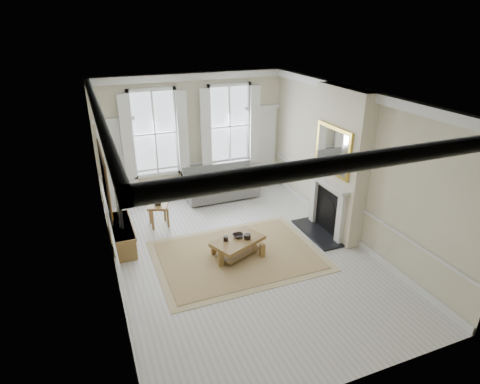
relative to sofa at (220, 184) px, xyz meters
name	(u,v)px	position (x,y,z in m)	size (l,w,h in m)	color
floor	(242,255)	(-0.59, -3.11, -0.37)	(7.20, 7.20, 0.00)	#B7B5AD
ceiling	(242,96)	(-0.59, -3.11, 3.03)	(7.20, 7.20, 0.00)	white
back_wall	(193,136)	(-0.59, 0.49, 1.33)	(5.20, 5.20, 0.00)	beige
left_wall	(106,203)	(-3.19, -3.11, 1.33)	(7.20, 7.20, 0.00)	beige
right_wall	(351,166)	(2.01, -3.11, 1.33)	(7.20, 7.20, 0.00)	beige
window_left	(155,133)	(-1.64, 0.44, 1.53)	(1.26, 0.20, 2.20)	#B2BCC6
window_right	(229,126)	(0.46, 0.44, 1.53)	(1.26, 0.20, 2.20)	#B2BCC6
door_left	(119,165)	(-2.64, 0.45, 0.78)	(0.90, 0.08, 2.30)	silver
door_right	(261,148)	(1.46, 0.45, 0.78)	(0.90, 0.08, 2.30)	silver
painting	(104,179)	(-3.15, -2.81, 1.68)	(0.05, 1.66, 1.06)	#A1771B
chimney_breast	(339,164)	(1.83, -2.91, 1.33)	(0.35, 1.70, 3.38)	beige
hearth	(317,233)	(1.41, -2.91, -0.35)	(0.55, 1.50, 0.05)	black
fireplace	(327,205)	(1.61, -2.91, 0.36)	(0.21, 1.45, 1.33)	silver
mirror	(332,150)	(1.62, -2.91, 1.68)	(0.06, 1.26, 1.06)	gold
sofa	(220,184)	(0.00, 0.00, 0.00)	(2.01, 0.98, 0.90)	#595957
side_table	(158,209)	(-1.97, -1.08, 0.07)	(0.58, 0.58, 0.55)	brown
rug	(238,255)	(-0.69, -3.10, -0.36)	(3.50, 2.60, 0.02)	#9C8650
coffee_table	(238,243)	(-0.69, -3.10, -0.04)	(1.25, 1.02, 0.41)	brown
ceramic_pot_a	(226,238)	(-0.94, -3.05, 0.09)	(0.10, 0.10, 0.10)	black
ceramic_pot_b	(247,237)	(-0.49, -3.15, 0.09)	(0.14, 0.14, 0.10)	black
bowl	(238,236)	(-0.64, -3.00, 0.07)	(0.24, 0.24, 0.06)	black
tv_stand	(122,235)	(-2.93, -1.74, -0.11)	(0.46, 1.44, 0.52)	brown
tv	(119,209)	(-2.91, -1.74, 0.54)	(0.08, 0.90, 0.68)	black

